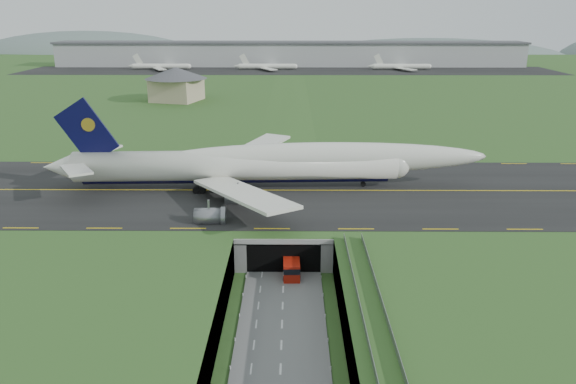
{
  "coord_description": "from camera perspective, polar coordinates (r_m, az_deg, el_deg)",
  "views": [
    {
      "loc": [
        1.3,
        -74.84,
        40.77
      ],
      "look_at": [
        0.61,
        20.0,
        10.0
      ],
      "focal_mm": 35.0,
      "sensor_mm": 36.0,
      "label": 1
    }
  ],
  "objects": [
    {
      "name": "service_building",
      "position": [
        231.99,
        -11.29,
        10.99
      ],
      "size": [
        30.32,
        30.32,
        13.4
      ],
      "rotation": [
        0.0,
        0.0,
        -0.28
      ],
      "color": "#C0AC8A",
      "rests_on": "ground"
    },
    {
      "name": "guideway",
      "position": [
        66.75,
        8.99,
        -14.35
      ],
      "size": [
        3.0,
        53.0,
        7.05
      ],
      "color": "#A8A8A3",
      "rests_on": "ground"
    },
    {
      "name": "cargo_terminal",
      "position": [
        375.21,
        0.21,
        13.87
      ],
      "size": [
        320.0,
        67.0,
        15.6
      ],
      "color": "#B2B2B2",
      "rests_on": "ground"
    },
    {
      "name": "distant_hills",
      "position": [
        510.73,
        7.7,
        12.79
      ],
      "size": [
        700.0,
        91.0,
        60.0
      ],
      "color": "slate",
      "rests_on": "ground"
    },
    {
      "name": "ground",
      "position": [
        85.23,
        -0.52,
        -10.6
      ],
      "size": [
        900.0,
        900.0,
        0.0
      ],
      "primitive_type": "plane",
      "color": "#2E5220",
      "rests_on": "ground"
    },
    {
      "name": "jumbo_jet",
      "position": [
        113.59,
        -2.1,
        2.88
      ],
      "size": [
        89.79,
        58.56,
        19.39
      ],
      "rotation": [
        0.0,
        0.0,
        0.04
      ],
      "color": "white",
      "rests_on": "ground"
    },
    {
      "name": "shuttle_tram",
      "position": [
        91.07,
        0.35,
        -7.5
      ],
      "size": [
        2.85,
        7.11,
        2.89
      ],
      "rotation": [
        0.0,
        0.0,
        0.02
      ],
      "color": "#A9180B",
      "rests_on": "ground"
    },
    {
      "name": "tunnel_portal",
      "position": [
        98.92,
        -0.37,
        -4.27
      ],
      "size": [
        17.0,
        22.3,
        6.0
      ],
      "color": "gray",
      "rests_on": "ground"
    },
    {
      "name": "taxiway",
      "position": [
        113.28,
        -0.26,
        0.15
      ],
      "size": [
        800.0,
        44.0,
        0.18
      ],
      "primitive_type": "cube",
      "color": "black",
      "rests_on": "airfield_deck"
    },
    {
      "name": "trench_road",
      "position": [
        78.68,
        -0.61,
        -13.15
      ],
      "size": [
        12.0,
        75.0,
        0.2
      ],
      "primitive_type": "cube",
      "color": "slate",
      "rests_on": "ground"
    },
    {
      "name": "airfield_deck",
      "position": [
        83.84,
        -0.52,
        -8.8
      ],
      "size": [
        800.0,
        800.0,
        6.0
      ],
      "primitive_type": "cube",
      "color": "gray",
      "rests_on": "ground"
    }
  ]
}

